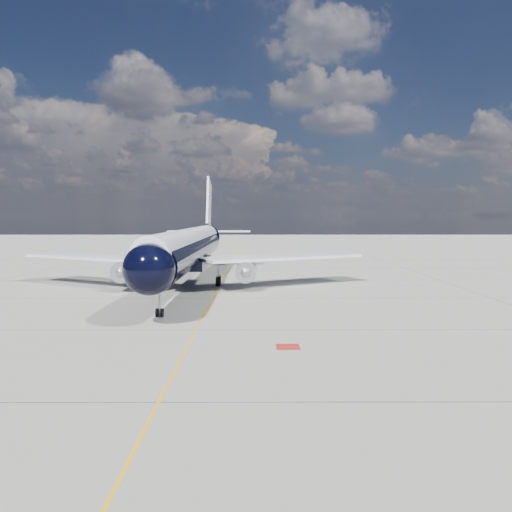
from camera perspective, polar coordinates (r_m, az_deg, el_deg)
The scene contains 4 objects.
ground at distance 73.62m, azimuth -3.75°, elevation -2.27°, with size 320.00×320.00×0.00m, color gray.
taxiway_centerline at distance 68.66m, azimuth -4.00°, elevation -2.76°, with size 0.16×160.00×0.01m, color #DFAB0B.
red_marking at distance 34.18m, azimuth 3.67°, elevation -10.31°, with size 1.60×1.60×0.01m, color maroon.
main_airliner at distance 63.14m, azimuth -7.53°, elevation 0.95°, with size 44.18×53.65×15.53m.
Camera 1 is at (4.51, -42.95, 8.80)m, focal length 35.00 mm.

